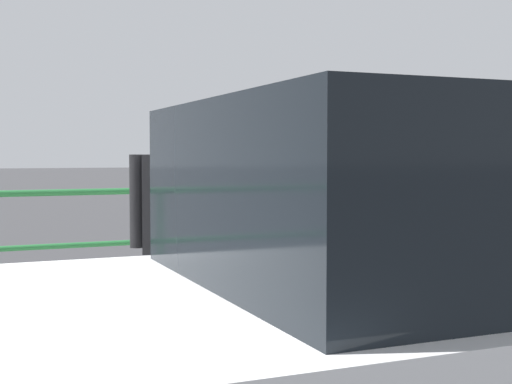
# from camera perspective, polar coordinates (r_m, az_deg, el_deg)

# --- Properties ---
(sidewalk_curb) EXTENTS (36.00, 3.37, 0.12)m
(sidewalk_curb) POSITION_cam_1_polar(r_m,az_deg,el_deg) (5.84, -0.52, -11.94)
(sidewalk_curb) COLOR #ADA8A0
(sidewalk_curb) RESTS_ON ground
(parking_meter) EXTENTS (0.15, 0.16, 1.43)m
(parking_meter) POSITION_cam_1_polar(r_m,az_deg,el_deg) (4.51, 3.10, -2.72)
(parking_meter) COLOR slate
(parking_meter) RESTS_ON sidewalk_curb
(pedestrian_at_meter) EXTENTS (0.69, 0.42, 1.68)m
(pedestrian_at_meter) POSITION_cam_1_polar(r_m,az_deg,el_deg) (4.50, -6.30, -3.31)
(pedestrian_at_meter) COLOR brown
(pedestrian_at_meter) RESTS_ON sidewalk_curb
(parked_sedan_white) EXTENTS (4.61, 1.83, 1.76)m
(parked_sedan_white) POSITION_cam_1_polar(r_m,az_deg,el_deg) (2.89, 15.79, -11.08)
(parked_sedan_white) COLOR white
(parked_sedan_white) RESTS_ON ground
(background_railing) EXTENTS (24.06, 0.06, 1.13)m
(background_railing) POSITION_cam_1_polar(r_m,az_deg,el_deg) (7.03, -5.04, -2.14)
(background_railing) COLOR #1E602D
(background_railing) RESTS_ON sidewalk_curb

